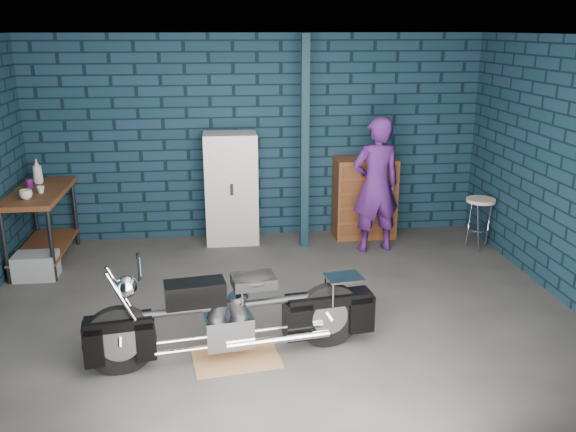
% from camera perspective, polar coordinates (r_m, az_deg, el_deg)
% --- Properties ---
extents(ground, '(6.00, 6.00, 0.00)m').
position_cam_1_polar(ground, '(6.24, -0.98, -9.05)').
color(ground, '#494744').
rests_on(ground, ground).
extents(room_walls, '(6.02, 5.01, 2.71)m').
position_cam_1_polar(room_walls, '(6.20, -1.60, 9.27)').
color(room_walls, '#112A38').
rests_on(room_walls, ground).
extents(support_post, '(0.10, 0.10, 2.70)m').
position_cam_1_polar(support_post, '(7.73, 1.57, 6.70)').
color(support_post, '#102834').
rests_on(support_post, ground).
extents(workbench, '(0.60, 1.40, 0.91)m').
position_cam_1_polar(workbench, '(7.94, -21.98, -0.95)').
color(workbench, brown).
rests_on(workbench, ground).
extents(drip_mat, '(0.81, 0.65, 0.01)m').
position_cam_1_polar(drip_mat, '(5.49, -4.91, -12.99)').
color(drip_mat, '#976442').
rests_on(drip_mat, ground).
extents(motorcycle, '(2.19, 0.87, 0.94)m').
position_cam_1_polar(motorcycle, '(5.27, -5.04, -8.61)').
color(motorcycle, black).
rests_on(motorcycle, ground).
extents(person, '(0.68, 0.50, 1.73)m').
position_cam_1_polar(person, '(7.74, 8.23, 2.87)').
color(person, '#4A1C69').
rests_on(person, ground).
extents(storage_bin, '(0.47, 0.33, 0.29)m').
position_cam_1_polar(storage_bin, '(7.58, -22.50, -4.34)').
color(storage_bin, '#95989D').
rests_on(storage_bin, ground).
extents(locker, '(0.68, 0.49, 1.47)m').
position_cam_1_polar(locker, '(8.06, -5.33, 2.58)').
color(locker, silver).
rests_on(locker, ground).
extents(tool_chest, '(0.82, 0.45, 1.09)m').
position_cam_1_polar(tool_chest, '(8.34, 7.20, 1.68)').
color(tool_chest, brown).
rests_on(tool_chest, ground).
extents(shop_stool, '(0.39, 0.39, 0.67)m').
position_cam_1_polar(shop_stool, '(8.25, 17.41, -0.68)').
color(shop_stool, beige).
rests_on(shop_stool, ground).
extents(cup_a, '(0.15, 0.15, 0.11)m').
position_cam_1_polar(cup_a, '(7.46, -23.32, 1.86)').
color(cup_a, beige).
rests_on(cup_a, workbench).
extents(cup_b, '(0.11, 0.11, 0.08)m').
position_cam_1_polar(cup_b, '(7.68, -22.13, 2.30)').
color(cup_b, beige).
rests_on(cup_b, workbench).
extents(mug_purple, '(0.08, 0.08, 0.11)m').
position_cam_1_polar(mug_purple, '(7.96, -23.04, 2.80)').
color(mug_purple, '#56165B').
rests_on(mug_purple, workbench).
extents(bottle, '(0.14, 0.14, 0.31)m').
position_cam_1_polar(bottle, '(8.14, -22.41, 3.89)').
color(bottle, '#95989D').
rests_on(bottle, workbench).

